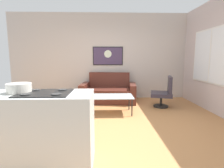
% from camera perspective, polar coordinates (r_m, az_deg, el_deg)
% --- Properties ---
extents(ground, '(6.40, 6.40, 0.04)m').
position_cam_1_polar(ground, '(3.74, -1.23, -13.05)').
color(ground, '#B77A48').
extents(back_wall, '(6.40, 0.05, 2.80)m').
position_cam_1_polar(back_wall, '(5.91, -1.52, 8.92)').
color(back_wall, beige).
rests_on(back_wall, ground).
extents(couch, '(1.76, 1.06, 0.89)m').
position_cam_1_polar(couch, '(5.50, -1.13, -2.74)').
color(couch, '#50241C').
rests_on(couch, ground).
extents(coffee_table, '(1.05, 0.63, 0.43)m').
position_cam_1_polar(coffee_table, '(4.32, -0.17, -4.31)').
color(coffee_table, silver).
rests_on(coffee_table, ground).
extents(armchair, '(0.69, 0.70, 0.86)m').
position_cam_1_polar(armchair, '(5.03, 16.61, -2.64)').
color(armchair, black).
rests_on(armchair, ground).
extents(kitchen_counter, '(1.75, 0.62, 0.96)m').
position_cam_1_polar(kitchen_counter, '(2.49, -27.31, -13.30)').
color(kitchen_counter, silver).
rests_on(kitchen_counter, ground).
extents(mixing_bowl, '(0.29, 0.29, 0.12)m').
position_cam_1_polar(mixing_bowl, '(2.42, -28.02, -1.21)').
color(mixing_bowl, silver).
rests_on(mixing_bowl, kitchen_counter).
extents(wall_painting, '(0.99, 0.03, 0.60)m').
position_cam_1_polar(wall_painting, '(5.86, -1.35, 9.13)').
color(wall_painting, black).
extents(window, '(0.03, 1.59, 1.38)m').
position_cam_1_polar(window, '(5.10, 29.36, 7.95)').
color(window, silver).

